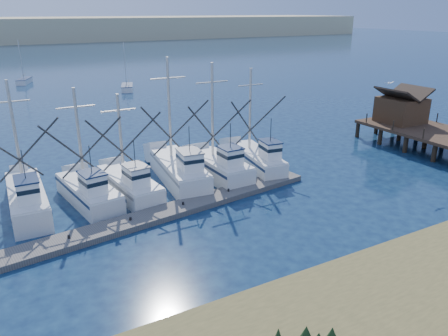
{
  "coord_description": "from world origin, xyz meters",
  "views": [
    {
      "loc": [
        -16.94,
        -18.65,
        13.24
      ],
      "look_at": [
        -2.16,
        8.0,
        2.19
      ],
      "focal_mm": 35.0,
      "sensor_mm": 36.0,
      "label": 1
    }
  ],
  "objects_px": {
    "floating_dock": "(131,223)",
    "sailboat_near": "(127,88)",
    "timber_pier": "(429,124)",
    "sailboat_far": "(24,81)"
  },
  "relations": [
    {
      "from": "floating_dock",
      "to": "sailboat_far",
      "type": "height_order",
      "value": "sailboat_far"
    },
    {
      "from": "floating_dock",
      "to": "sailboat_near",
      "type": "height_order",
      "value": "sailboat_near"
    },
    {
      "from": "sailboat_near",
      "to": "floating_dock",
      "type": "bearing_deg",
      "value": -88.99
    },
    {
      "from": "floating_dock",
      "to": "sailboat_near",
      "type": "distance_m",
      "value": 52.11
    },
    {
      "from": "sailboat_near",
      "to": "sailboat_far",
      "type": "relative_size",
      "value": 1.0
    },
    {
      "from": "floating_dock",
      "to": "timber_pier",
      "type": "height_order",
      "value": "timber_pier"
    },
    {
      "from": "timber_pier",
      "to": "sailboat_far",
      "type": "bearing_deg",
      "value": 115.66
    },
    {
      "from": "floating_dock",
      "to": "sailboat_far",
      "type": "xyz_separation_m",
      "value": [
        0.27,
        66.65,
        0.3
      ]
    },
    {
      "from": "floating_dock",
      "to": "timber_pier",
      "type": "distance_m",
      "value": 31.54
    },
    {
      "from": "sailboat_near",
      "to": "sailboat_far",
      "type": "xyz_separation_m",
      "value": [
        -14.94,
        16.81,
        0.0
      ]
    }
  ]
}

